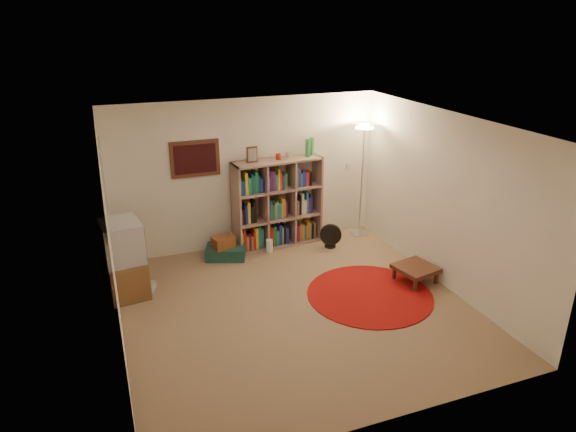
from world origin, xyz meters
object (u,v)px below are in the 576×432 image
(tv_stand, at_px, (124,259))
(side_table, at_px, (416,269))
(bookshelf, at_px, (276,205))
(floor_fan, at_px, (331,236))
(floor_lamp, at_px, (364,144))
(suitcase, at_px, (226,252))

(tv_stand, bearing_deg, side_table, -23.46)
(bookshelf, height_order, tv_stand, bookshelf)
(tv_stand, distance_m, side_table, 4.20)
(bookshelf, xyz_separation_m, floor_fan, (0.82, -0.44, -0.52))
(floor_fan, height_order, side_table, floor_fan)
(floor_fan, distance_m, side_table, 1.68)
(bookshelf, bearing_deg, tv_stand, -167.08)
(floor_lamp, height_order, side_table, floor_lamp)
(floor_lamp, relative_size, floor_fan, 4.83)
(bookshelf, xyz_separation_m, suitcase, (-0.95, -0.22, -0.63))
(floor_fan, relative_size, tv_stand, 0.38)
(floor_lamp, relative_size, suitcase, 2.75)
(bookshelf, relative_size, suitcase, 2.47)
(floor_lamp, relative_size, side_table, 3.14)
(bookshelf, height_order, side_table, bookshelf)
(floor_fan, relative_size, side_table, 0.65)
(tv_stand, distance_m, suitcase, 1.75)
(bookshelf, bearing_deg, floor_fan, -33.42)
(suitcase, bearing_deg, tv_stand, -138.98)
(floor_lamp, bearing_deg, side_table, -91.77)
(suitcase, bearing_deg, bookshelf, 32.79)
(floor_fan, bearing_deg, bookshelf, 172.34)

